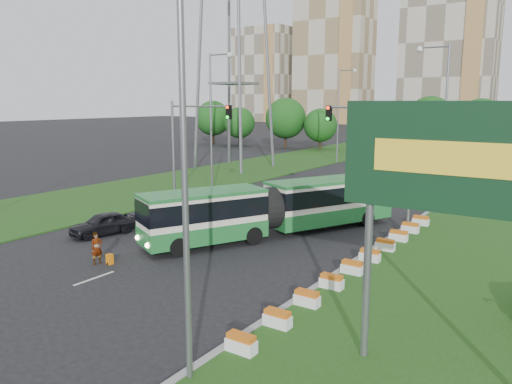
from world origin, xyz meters
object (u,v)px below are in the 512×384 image
Objects in this scene: car_left_far at (226,200)px; shopping_trolley at (110,259)px; traffic_mast_left at (189,136)px; traffic_mast_median at (385,145)px; car_left_near at (103,224)px; billboard at (452,170)px; articulated_bus at (272,207)px; pedestrian at (97,248)px.

shopping_trolley is (3.14, -13.63, -0.38)m from car_left_far.
traffic_mast_left is 15.56m from shopping_trolley.
traffic_mast_median is 17.90m from car_left_near.
traffic_mast_left reaches higher than shopping_trolley.
car_left_near is (-21.01, 5.26, -5.48)m from billboard.
traffic_mast_left is (-15.16, -1.00, 0.00)m from traffic_mast_median.
traffic_mast_left is 2.06× the size of car_left_far.
billboard is 1.00× the size of traffic_mast_left.
articulated_bus reaches higher than car_left_near.
car_left_far is at bearing 141.58° from billboard.
articulated_bus reaches higher than shopping_trolley.
traffic_mast_median is 17.88m from pedestrian.
traffic_mast_median is at bearing 3.77° from traffic_mast_left.
traffic_mast_left is at bearing -176.23° from traffic_mast_median.
car_left_near reaches higher than shopping_trolley.
articulated_bus is 10.30m from car_left_near.
billboard reaches higher than shopping_trolley.
pedestrian is (2.60, -13.94, 0.17)m from car_left_far.
shopping_trolley is at bearing -121.67° from traffic_mast_median.
pedestrian is at bearing -66.74° from traffic_mast_left.
car_left_far is at bearing 95.07° from car_left_near.
pedestrian reaches higher than car_left_far.
billboard reaches higher than pedestrian.
traffic_mast_left is 5.72m from car_left_far.
billboard is at bearing -64.97° from traffic_mast_median.
car_left_far is 2.39× the size of pedestrian.
car_left_far is (1.61, 10.12, -0.04)m from car_left_near.
traffic_mast_left is 15.44m from pedestrian.
billboard is 17.39m from shopping_trolley.
traffic_mast_median is 7.97m from articulated_bus.
articulated_bus is 4.24× the size of car_left_far.
traffic_mast_median reaches higher than shopping_trolley.
car_left_far is 7.54× the size of shopping_trolley.
pedestrian reaches higher than shopping_trolley.
shopping_trolley is (-16.26, 1.75, -5.91)m from billboard.
articulated_bus reaches higher than pedestrian.
traffic_mast_left is at bearing -174.76° from articulated_bus.
articulated_bus is (-5.17, -4.81, -3.69)m from traffic_mast_median.
billboard is 22.34m from car_left_near.
articulated_bus reaches higher than car_left_far.
pedestrian is at bearing -147.27° from shopping_trolley.
traffic_mast_left reaches higher than articulated_bus.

